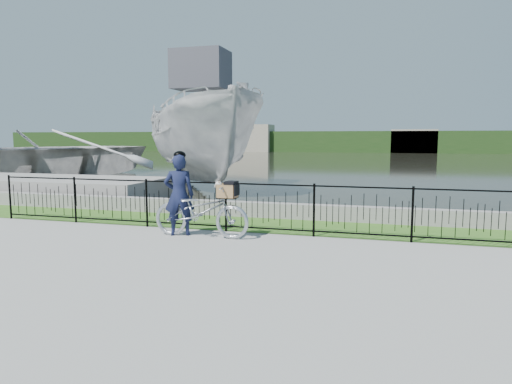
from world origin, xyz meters
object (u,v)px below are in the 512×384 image
(bicycle_rig, at_px, (202,211))
(boat_near, at_px, (202,139))
(boat_far, at_px, (39,153))
(dock, at_px, (28,187))
(cyclist, at_px, (179,194))

(bicycle_rig, height_order, boat_near, boat_near)
(boat_far, bearing_deg, dock, -51.52)
(dock, distance_m, bicycle_rig, 9.84)
(cyclist, height_order, boat_near, boat_near)
(bicycle_rig, xyz_separation_m, boat_far, (-14.02, 11.28, 0.71))
(bicycle_rig, distance_m, boat_near, 9.94)
(bicycle_rig, relative_size, cyclist, 1.16)
(cyclist, bearing_deg, boat_far, 140.17)
(cyclist, bearing_deg, bicycle_rig, -4.45)
(bicycle_rig, bearing_deg, boat_far, 141.17)
(cyclist, distance_m, boat_near, 9.67)
(dock, distance_m, cyclist, 9.36)
(cyclist, height_order, boat_far, boat_far)
(dock, xyz_separation_m, cyclist, (8.16, -4.55, 0.56))
(boat_near, bearing_deg, cyclist, -70.38)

